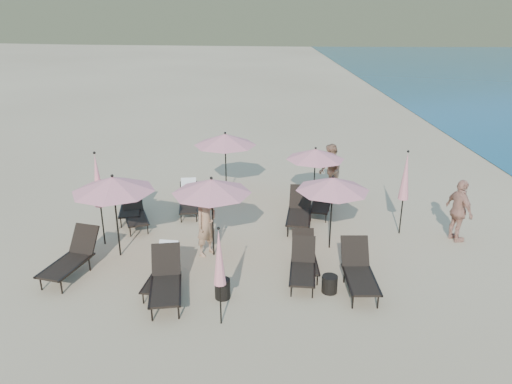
{
  "coord_description": "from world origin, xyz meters",
  "views": [
    {
      "loc": [
        -0.65,
        -10.74,
        6.48
      ],
      "look_at": [
        -0.35,
        3.5,
        1.1
      ],
      "focal_mm": 35.0,
      "sensor_mm": 36.0,
      "label": 1
    }
  ],
  "objects_px": {
    "lounger_10": "(321,202)",
    "umbrella_open_3": "(225,140)",
    "beachgoer_b": "(330,171)",
    "side_table_1": "(330,284)",
    "lounger_5": "(359,271)",
    "umbrella_open_4": "(315,154)",
    "lounger_4": "(303,266)",
    "lounger_3": "(305,256)",
    "lounger_0": "(72,257)",
    "lounger_6": "(135,212)",
    "umbrella_closed_1": "(405,177)",
    "lounger_8": "(189,199)",
    "beachgoer_a": "(206,224)",
    "lounger_7": "(131,204)",
    "lounger_2": "(166,280)",
    "beachgoer_c": "(459,211)",
    "umbrella_open_0": "(113,184)",
    "umbrella_closed_2": "(98,181)",
    "lounger_9": "(299,210)",
    "side_table_0": "(223,289)",
    "umbrella_open_2": "(333,184)",
    "umbrella_closed_0": "(219,258)",
    "umbrella_open_1": "(212,186)"
  },
  "relations": [
    {
      "from": "lounger_7",
      "to": "umbrella_open_3",
      "type": "relative_size",
      "value": 0.76
    },
    {
      "from": "umbrella_closed_1",
      "to": "beachgoer_c",
      "type": "distance_m",
      "value": 1.8
    },
    {
      "from": "umbrella_open_0",
      "to": "beachgoer_a",
      "type": "xyz_separation_m",
      "value": [
        2.38,
        0.04,
        -1.16
      ]
    },
    {
      "from": "lounger_0",
      "to": "side_table_0",
      "type": "relative_size",
      "value": 4.07
    },
    {
      "from": "lounger_3",
      "to": "lounger_8",
      "type": "height_order",
      "value": "lounger_8"
    },
    {
      "from": "umbrella_open_3",
      "to": "side_table_0",
      "type": "height_order",
      "value": "umbrella_open_3"
    },
    {
      "from": "side_table_1",
      "to": "side_table_0",
      "type": "bearing_deg",
      "value": -175.46
    },
    {
      "from": "lounger_7",
      "to": "umbrella_closed_0",
      "type": "bearing_deg",
      "value": -69.29
    },
    {
      "from": "umbrella_closed_2",
      "to": "beachgoer_b",
      "type": "bearing_deg",
      "value": 27.3
    },
    {
      "from": "lounger_5",
      "to": "lounger_6",
      "type": "bearing_deg",
      "value": 149.08
    },
    {
      "from": "lounger_8",
      "to": "side_table_0",
      "type": "height_order",
      "value": "lounger_8"
    },
    {
      "from": "umbrella_open_2",
      "to": "beachgoer_a",
      "type": "bearing_deg",
      "value": -175.03
    },
    {
      "from": "lounger_3",
      "to": "umbrella_open_4",
      "type": "height_order",
      "value": "umbrella_open_4"
    },
    {
      "from": "lounger_5",
      "to": "umbrella_closed_1",
      "type": "distance_m",
      "value": 3.85
    },
    {
      "from": "lounger_0",
      "to": "umbrella_open_2",
      "type": "relative_size",
      "value": 0.91
    },
    {
      "from": "lounger_2",
      "to": "umbrella_open_4",
      "type": "relative_size",
      "value": 0.91
    },
    {
      "from": "lounger_8",
      "to": "umbrella_closed_0",
      "type": "xyz_separation_m",
      "value": [
        1.33,
        -6.2,
        1.12
      ]
    },
    {
      "from": "side_table_0",
      "to": "beachgoer_c",
      "type": "bearing_deg",
      "value": 23.66
    },
    {
      "from": "lounger_4",
      "to": "beachgoer_b",
      "type": "bearing_deg",
      "value": 82.17
    },
    {
      "from": "lounger_3",
      "to": "beachgoer_a",
      "type": "relative_size",
      "value": 0.86
    },
    {
      "from": "lounger_7",
      "to": "beachgoer_a",
      "type": "relative_size",
      "value": 0.98
    },
    {
      "from": "beachgoer_b",
      "to": "lounger_2",
      "type": "bearing_deg",
      "value": -45.15
    },
    {
      "from": "lounger_2",
      "to": "umbrella_closed_2",
      "type": "bearing_deg",
      "value": 120.88
    },
    {
      "from": "lounger_2",
      "to": "umbrella_closed_1",
      "type": "xyz_separation_m",
      "value": [
        6.49,
        3.42,
        1.31
      ]
    },
    {
      "from": "lounger_7",
      "to": "umbrella_closed_1",
      "type": "bearing_deg",
      "value": -17.22
    },
    {
      "from": "umbrella_open_3",
      "to": "lounger_3",
      "type": "bearing_deg",
      "value": -68.0
    },
    {
      "from": "lounger_3",
      "to": "beachgoer_b",
      "type": "height_order",
      "value": "beachgoer_b"
    },
    {
      "from": "umbrella_open_0",
      "to": "beachgoer_a",
      "type": "height_order",
      "value": "umbrella_open_0"
    },
    {
      "from": "lounger_10",
      "to": "umbrella_open_3",
      "type": "xyz_separation_m",
      "value": [
        -3.18,
        1.71,
        1.66
      ]
    },
    {
      "from": "lounger_4",
      "to": "umbrella_open_0",
      "type": "height_order",
      "value": "umbrella_open_0"
    },
    {
      "from": "lounger_4",
      "to": "beachgoer_b",
      "type": "xyz_separation_m",
      "value": [
        1.59,
        5.82,
        0.53
      ]
    },
    {
      "from": "beachgoer_a",
      "to": "lounger_10",
      "type": "bearing_deg",
      "value": -10.96
    },
    {
      "from": "lounger_5",
      "to": "umbrella_open_4",
      "type": "relative_size",
      "value": 0.88
    },
    {
      "from": "beachgoer_a",
      "to": "beachgoer_c",
      "type": "xyz_separation_m",
      "value": [
        7.2,
        0.7,
        0.02
      ]
    },
    {
      "from": "umbrella_open_1",
      "to": "lounger_4",
      "type": "bearing_deg",
      "value": -32.11
    },
    {
      "from": "lounger_6",
      "to": "lounger_10",
      "type": "xyz_separation_m",
      "value": [
        5.92,
        0.84,
        -0.02
      ]
    },
    {
      "from": "lounger_6",
      "to": "umbrella_open_4",
      "type": "bearing_deg",
      "value": -4.58
    },
    {
      "from": "lounger_10",
      "to": "umbrella_closed_0",
      "type": "bearing_deg",
      "value": -101.55
    },
    {
      "from": "lounger_5",
      "to": "lounger_8",
      "type": "distance_m",
      "value": 6.67
    },
    {
      "from": "lounger_2",
      "to": "lounger_9",
      "type": "xyz_separation_m",
      "value": [
        3.52,
        4.06,
        0.01
      ]
    },
    {
      "from": "beachgoer_b",
      "to": "side_table_1",
      "type": "bearing_deg",
      "value": -17.48
    },
    {
      "from": "beachgoer_c",
      "to": "lounger_5",
      "type": "bearing_deg",
      "value": 112.27
    },
    {
      "from": "umbrella_open_0",
      "to": "umbrella_closed_2",
      "type": "distance_m",
      "value": 0.95
    },
    {
      "from": "lounger_6",
      "to": "umbrella_open_3",
      "type": "xyz_separation_m",
      "value": [
        2.74,
        2.55,
        1.64
      ]
    },
    {
      "from": "lounger_10",
      "to": "umbrella_closed_1",
      "type": "distance_m",
      "value": 3.01
    },
    {
      "from": "lounger_0",
      "to": "beachgoer_c",
      "type": "relative_size",
      "value": 1.06
    },
    {
      "from": "lounger_3",
      "to": "lounger_9",
      "type": "bearing_deg",
      "value": 87.84
    },
    {
      "from": "lounger_7",
      "to": "lounger_10",
      "type": "relative_size",
      "value": 1.09
    },
    {
      "from": "lounger_0",
      "to": "lounger_6",
      "type": "bearing_deg",
      "value": 89.59
    },
    {
      "from": "lounger_10",
      "to": "beachgoer_b",
      "type": "height_order",
      "value": "beachgoer_b"
    }
  ]
}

